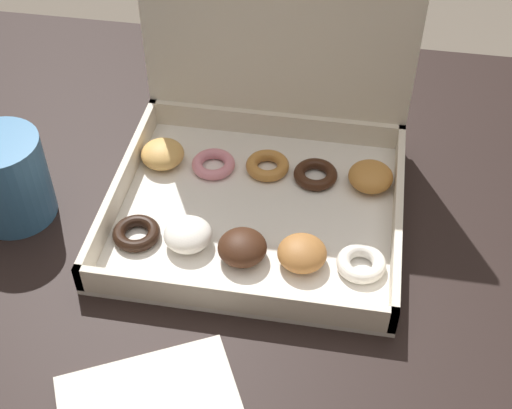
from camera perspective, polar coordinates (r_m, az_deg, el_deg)
dining_table at (r=0.84m, az=3.67°, el=-7.45°), size 1.29×0.78×0.77m
donut_box at (r=0.77m, az=0.56°, el=4.81°), size 0.31×0.29×0.29m
coffee_mug at (r=0.79m, az=-19.28°, el=2.05°), size 0.09×0.09×0.10m
paper_napkin at (r=0.64m, az=-8.57°, el=-15.35°), size 0.18×0.15×0.01m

